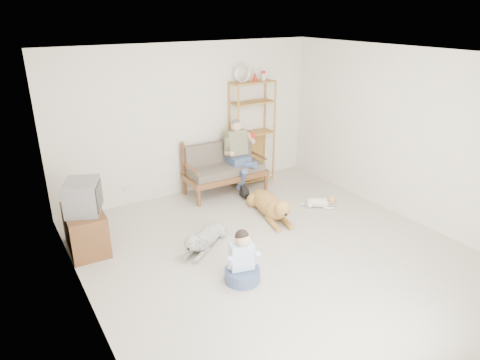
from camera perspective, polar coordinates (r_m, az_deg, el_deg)
floor at (r=6.10m, az=5.10°, el=-9.96°), size 5.50×5.50×0.00m
ceiling at (r=5.22m, az=6.12°, el=16.16°), size 5.50×5.50×0.00m
wall_back at (r=7.79m, az=-6.76°, el=7.88°), size 5.00×0.00×5.00m
wall_left at (r=4.56m, az=-20.48°, el=-3.62°), size 0.00×5.50×5.50m
wall_right at (r=7.24m, az=21.67°, el=5.43°), size 0.00×5.50×5.50m
loveseat at (r=7.94m, az=-2.21°, el=1.78°), size 1.51×0.72×0.95m
man at (r=7.85m, az=0.08°, el=2.60°), size 0.51×0.73×1.19m
etagere at (r=8.27m, az=1.62°, el=6.44°), size 0.88×0.38×2.29m
book_stack at (r=8.72m, az=3.92°, el=0.63°), size 0.24×0.21×0.12m
tv_stand at (r=6.48m, az=-19.97°, el=-6.23°), size 0.54×0.92×0.60m
crt_tv at (r=6.22m, az=-20.19°, el=-2.09°), size 0.61×0.66×0.45m
wall_outlet at (r=7.69m, az=-14.81°, el=-1.16°), size 0.12×0.02×0.08m
golden_retriever at (r=7.10m, az=4.11°, el=-3.41°), size 0.58×1.50×0.46m
shaggy_dog at (r=6.22m, az=-4.80°, el=-7.71°), size 1.00×0.82×0.36m
terrier at (r=7.55m, az=10.86°, el=-2.87°), size 0.51×0.49×0.24m
child at (r=5.44m, az=0.27°, el=-10.96°), size 0.45×0.45×0.72m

